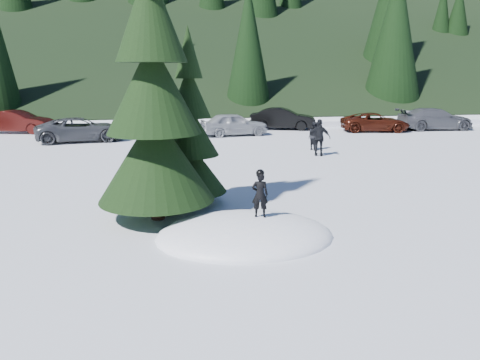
{
  "coord_description": "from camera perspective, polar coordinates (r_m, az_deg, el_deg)",
  "views": [
    {
      "loc": [
        -1.71,
        -10.99,
        4.06
      ],
      "look_at": [
        0.1,
        1.56,
        1.1
      ],
      "focal_mm": 35.0,
      "sensor_mm": 36.0,
      "label": 1
    }
  ],
  "objects": [
    {
      "name": "car_4",
      "position": [
        30.18,
        -0.73,
        6.83
      ],
      "size": [
        4.53,
        2.39,
        1.47
      ],
      "primitive_type": "imported",
      "rotation": [
        0.0,
        0.0,
        1.73
      ],
      "color": "#93969B",
      "rests_on": "ground"
    },
    {
      "name": "forest_hillside",
      "position": [
        65.55,
        -7.09,
        20.46
      ],
      "size": [
        200.0,
        60.0,
        25.0
      ],
      "primitive_type": null,
      "color": "black",
      "rests_on": "ground"
    },
    {
      "name": "ground",
      "position": [
        11.84,
        0.61,
        -6.92
      ],
      "size": [
        200.0,
        200.0,
        0.0
      ],
      "primitive_type": "plane",
      "color": "white",
      "rests_on": "ground"
    },
    {
      "name": "spruce_tall",
      "position": [
        12.82,
        -10.52,
        9.61
      ],
      "size": [
        3.2,
        3.2,
        8.6
      ],
      "color": "#311B10",
      "rests_on": "ground"
    },
    {
      "name": "car_1",
      "position": [
        34.79,
        -25.47,
        6.43
      ],
      "size": [
        4.77,
        2.4,
        1.5
      ],
      "primitive_type": "imported",
      "rotation": [
        0.0,
        0.0,
        1.39
      ],
      "color": "#320B09",
      "rests_on": "ground"
    },
    {
      "name": "spruce_short",
      "position": [
        14.33,
        -6.11,
        5.22
      ],
      "size": [
        2.2,
        2.2,
        5.37
      ],
      "color": "#311B10",
      "rests_on": "ground"
    },
    {
      "name": "car_6",
      "position": [
        33.56,
        16.14,
        6.78
      ],
      "size": [
        4.82,
        2.72,
        1.27
      ],
      "primitive_type": "imported",
      "rotation": [
        0.0,
        0.0,
        1.43
      ],
      "color": "#3B130A",
      "rests_on": "ground"
    },
    {
      "name": "car_2",
      "position": [
        29.19,
        -18.82,
        5.85
      ],
      "size": [
        5.4,
        3.19,
        1.41
      ],
      "primitive_type": "imported",
      "rotation": [
        0.0,
        0.0,
        1.75
      ],
      "color": "#414348",
      "rests_on": "ground"
    },
    {
      "name": "car_7",
      "position": [
        35.97,
        22.67,
        6.89
      ],
      "size": [
        5.31,
        2.27,
        1.52
      ],
      "primitive_type": "imported",
      "rotation": [
        0.0,
        0.0,
        1.54
      ],
      "color": "#51535A",
      "rests_on": "ground"
    },
    {
      "name": "adult_0",
      "position": [
        24.89,
        9.06,
        5.34
      ],
      "size": [
        0.78,
        0.88,
        1.5
      ],
      "primitive_type": "imported",
      "rotation": [
        0.0,
        0.0,
        1.93
      ],
      "color": "black",
      "rests_on": "ground"
    },
    {
      "name": "adult_1",
      "position": [
        23.14,
        9.67,
        5.11
      ],
      "size": [
        1.14,
        0.81,
        1.8
      ],
      "primitive_type": "imported",
      "rotation": [
        0.0,
        0.0,
        2.75
      ],
      "color": "black",
      "rests_on": "ground"
    },
    {
      "name": "child_skier",
      "position": [
        11.68,
        2.45,
        -1.79
      ],
      "size": [
        0.46,
        0.34,
        1.14
      ],
      "primitive_type": "imported",
      "rotation": [
        0.0,
        0.0,
        2.98
      ],
      "color": "black",
      "rests_on": "snow_mound"
    },
    {
      "name": "car_3",
      "position": [
        32.73,
        -8.94,
        7.07
      ],
      "size": [
        5.08,
        3.37,
        1.37
      ],
      "primitive_type": "imported",
      "rotation": [
        0.0,
        0.0,
        1.23
      ],
      "color": "black",
      "rests_on": "ground"
    },
    {
      "name": "snow_mound",
      "position": [
        11.84,
        0.61,
        -6.92
      ],
      "size": [
        4.48,
        3.52,
        0.96
      ],
      "primitive_type": "ellipsoid",
      "color": "white",
      "rests_on": "ground"
    },
    {
      "name": "car_5",
      "position": [
        33.55,
        5.25,
        7.45
      ],
      "size": [
        4.87,
        2.78,
        1.52
      ],
      "primitive_type": "imported",
      "rotation": [
        0.0,
        0.0,
        1.3
      ],
      "color": "black",
      "rests_on": "ground"
    }
  ]
}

